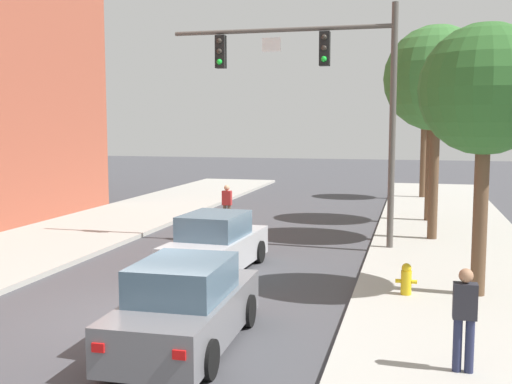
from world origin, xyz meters
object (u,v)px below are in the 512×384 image
(car_following_grey, at_px, (186,308))
(street_tree_third, at_px, (432,87))
(pedestrian_crossing_road, at_px, (227,203))
(street_tree_second, at_px, (437,79))
(pedestrian_sidewalk_right_walker, at_px, (465,315))
(street_tree_nearest, at_px, (485,91))
(traffic_signal_mast, at_px, (327,80))
(fire_hydrant, at_px, (406,279))
(car_lead_silver, at_px, (216,245))
(street_tree_farthest, at_px, (425,100))

(car_following_grey, relative_size, street_tree_third, 0.61)
(pedestrian_crossing_road, height_order, street_tree_second, street_tree_second)
(pedestrian_sidewalk_right_walker, height_order, street_tree_nearest, street_tree_nearest)
(car_following_grey, distance_m, street_tree_nearest, 7.96)
(traffic_signal_mast, relative_size, fire_hydrant, 10.42)
(pedestrian_crossing_road, distance_m, fire_hydrant, 11.21)
(traffic_signal_mast, xyz_separation_m, pedestrian_crossing_road, (-4.31, 3.35, -4.46))
(pedestrian_sidewalk_right_walker, relative_size, street_tree_nearest, 0.27)
(street_tree_second, bearing_deg, street_tree_nearest, -83.29)
(car_lead_silver, height_order, street_tree_farthest, street_tree_farthest)
(street_tree_nearest, relative_size, street_tree_third, 0.86)
(pedestrian_sidewalk_right_walker, bearing_deg, street_tree_nearest, 82.18)
(car_following_grey, height_order, fire_hydrant, car_following_grey)
(traffic_signal_mast, relative_size, pedestrian_crossing_road, 4.57)
(traffic_signal_mast, distance_m, street_tree_second, 3.85)
(fire_hydrant, height_order, street_tree_second, street_tree_second)
(traffic_signal_mast, distance_m, street_tree_farthest, 14.58)
(car_following_grey, height_order, pedestrian_sidewalk_right_walker, pedestrian_sidewalk_right_walker)
(traffic_signal_mast, height_order, street_tree_farthest, traffic_signal_mast)
(car_lead_silver, distance_m, street_tree_second, 9.38)
(car_following_grey, xyz_separation_m, pedestrian_crossing_road, (-3.15, 12.76, 0.19))
(fire_hydrant, height_order, street_tree_farthest, street_tree_farthest)
(pedestrian_crossing_road, relative_size, street_tree_third, 0.23)
(street_tree_nearest, bearing_deg, street_tree_third, 94.42)
(pedestrian_crossing_road, bearing_deg, street_tree_third, 19.12)
(street_tree_nearest, height_order, street_tree_third, street_tree_third)
(street_tree_nearest, bearing_deg, street_tree_farthest, 92.97)
(street_tree_nearest, bearing_deg, fire_hydrant, -166.42)
(traffic_signal_mast, xyz_separation_m, fire_hydrant, (2.62, -5.44, -4.86))
(fire_hydrant, distance_m, street_tree_second, 8.86)
(traffic_signal_mast, height_order, street_tree_third, traffic_signal_mast)
(pedestrian_crossing_road, xyz_separation_m, pedestrian_sidewalk_right_walker, (7.86, -13.09, 0.15))
(pedestrian_crossing_road, bearing_deg, traffic_signal_mast, -37.88)
(car_lead_silver, height_order, street_tree_second, street_tree_second)
(car_lead_silver, distance_m, fire_hydrant, 5.33)
(car_following_grey, xyz_separation_m, street_tree_third, (4.50, 15.41, 4.72))
(traffic_signal_mast, bearing_deg, street_tree_farthest, 77.38)
(street_tree_second, bearing_deg, fire_hydrant, -95.83)
(street_tree_second, height_order, street_tree_farthest, street_tree_second)
(car_lead_silver, distance_m, street_tree_third, 12.29)
(car_lead_silver, height_order, car_following_grey, same)
(car_lead_silver, bearing_deg, pedestrian_crossing_road, 104.75)
(street_tree_third, bearing_deg, street_tree_farthest, 91.00)
(fire_hydrant, distance_m, street_tree_farthest, 20.23)
(traffic_signal_mast, relative_size, pedestrian_sidewalk_right_walker, 4.57)
(pedestrian_sidewalk_right_walker, distance_m, fire_hydrant, 4.43)
(pedestrian_crossing_road, bearing_deg, car_lead_silver, -75.25)
(street_tree_farthest, bearing_deg, street_tree_third, -89.00)
(pedestrian_crossing_road, bearing_deg, pedestrian_sidewalk_right_walker, -59.04)
(fire_hydrant, distance_m, street_tree_nearest, 4.49)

